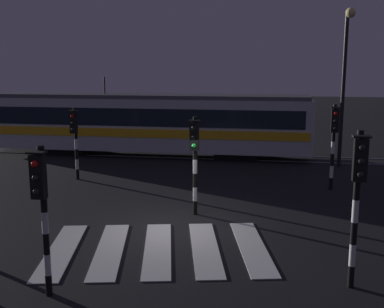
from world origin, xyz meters
name	(u,v)px	position (x,y,z in m)	size (l,w,h in m)	color
ground_plane	(171,227)	(0.00, 0.00, 0.00)	(120.00, 120.00, 0.00)	black
rail_near	(212,159)	(0.00, 10.49, 0.01)	(80.00, 0.12, 0.03)	#59595E
rail_far	(216,154)	(0.00, 11.92, 0.01)	(80.00, 0.12, 0.03)	#59595E
crosswalk_zebra	(158,249)	(0.00, -1.73, 0.01)	(6.42, 4.97, 0.02)	silver
traffic_light_corner_far_left	(75,133)	(-5.15, 5.22, 2.01)	(0.36, 0.42, 3.05)	black
traffic_light_corner_far_right	(334,134)	(5.26, 5.20, 2.20)	(0.36, 0.42, 3.33)	black
traffic_light_corner_near_right	(358,187)	(4.70, -3.27, 2.30)	(0.36, 0.42, 3.49)	black
traffic_light_kerb_mid_left	(42,200)	(-1.69, -4.69, 2.13)	(0.36, 0.42, 3.23)	black
traffic_light_median_centre	(195,151)	(0.52, 1.28, 2.11)	(0.36, 0.42, 3.20)	black
street_lamp_trackside_right	(345,69)	(6.16, 9.50, 4.58)	(0.44, 1.21, 7.22)	black
tram	(151,122)	(-3.40, 11.20, 1.75)	(16.91, 2.58, 4.15)	silver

